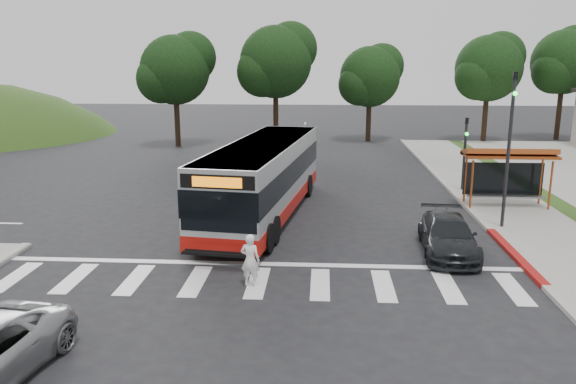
{
  "coord_description": "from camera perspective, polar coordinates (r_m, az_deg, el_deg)",
  "views": [
    {
      "loc": [
        2.02,
        -21.69,
        6.91
      ],
      "look_at": [
        0.61,
        0.94,
        1.6
      ],
      "focal_mm": 35.0,
      "sensor_mm": 36.0,
      "label": 1
    }
  ],
  "objects": [
    {
      "name": "curb_east_red",
      "position": [
        21.98,
        22.01,
        -5.94
      ],
      "size": [
        0.32,
        6.0,
        0.15
      ],
      "primitive_type": "cube",
      "color": "maroon",
      "rests_on": "ground"
    },
    {
      "name": "traffic_signal_ne_tall",
      "position": [
        24.58,
        21.6,
        5.17
      ],
      "size": [
        0.18,
        0.37,
        6.5
      ],
      "color": "black",
      "rests_on": "ground"
    },
    {
      "name": "tree_north_a",
      "position": [
        47.92,
        -1.17,
        13.19
      ],
      "size": [
        6.6,
        6.15,
        10.17
      ],
      "color": "black",
      "rests_on": "ground"
    },
    {
      "name": "ground",
      "position": [
        22.85,
        -1.67,
        -4.43
      ],
      "size": [
        140.0,
        140.0,
        0.0
      ],
      "primitive_type": "plane",
      "color": "black",
      "rests_on": "ground"
    },
    {
      "name": "tree_north_c",
      "position": [
        47.29,
        -11.31,
        12.18
      ],
      "size": [
        6.16,
        5.74,
        9.3
      ],
      "color": "black",
      "rests_on": "ground"
    },
    {
      "name": "curb_east",
      "position": [
        31.25,
        16.39,
        0.0
      ],
      "size": [
        0.3,
        40.0,
        0.15
      ],
      "primitive_type": "cube",
      "color": "#9E9991",
      "rests_on": "ground"
    },
    {
      "name": "pedestrian",
      "position": [
        17.67,
        -3.85,
        -6.92
      ],
      "size": [
        0.69,
        0.52,
        1.7
      ],
      "primitive_type": "imported",
      "rotation": [
        0.0,
        0.0,
        2.94
      ],
      "color": "white",
      "rests_on": "ground"
    },
    {
      "name": "bus_shelter",
      "position": [
        28.56,
        21.46,
        3.08
      ],
      "size": [
        4.2,
        1.6,
        2.86
      ],
      "color": "#9A4219",
      "rests_on": "sidewalk_east"
    },
    {
      "name": "tree_ne_a",
      "position": [
        51.7,
        19.79,
        11.85
      ],
      "size": [
        6.16,
        5.74,
        9.3
      ],
      "color": "black",
      "rests_on": "parking_lot"
    },
    {
      "name": "transit_bus",
      "position": [
        25.32,
        -2.49,
        1.25
      ],
      "size": [
        4.55,
        13.29,
        3.36
      ],
      "primitive_type": null,
      "rotation": [
        0.0,
        0.0,
        -0.13
      ],
      "color": "#ACAFB1",
      "rests_on": "ground"
    },
    {
      "name": "traffic_signal_ne_short",
      "position": [
        31.43,
        17.55,
        4.46
      ],
      "size": [
        0.18,
        0.37,
        4.0
      ],
      "color": "black",
      "rests_on": "ground"
    },
    {
      "name": "crosswalk_ladder",
      "position": [
        18.17,
        -3.12,
        -9.17
      ],
      "size": [
        18.0,
        2.6,
        0.01
      ],
      "primitive_type": "cube",
      "color": "silver",
      "rests_on": "ground"
    },
    {
      "name": "tree_ne_b",
      "position": [
        55.87,
        26.32,
        11.86
      ],
      "size": [
        6.16,
        5.74,
        10.02
      ],
      "color": "black",
      "rests_on": "ground"
    },
    {
      "name": "sidewalk_east",
      "position": [
        31.76,
        19.9,
        -0.08
      ],
      "size": [
        4.0,
        40.0,
        0.12
      ],
      "primitive_type": "cube",
      "color": "gray",
      "rests_on": "ground"
    },
    {
      "name": "dark_sedan",
      "position": [
        21.42,
        15.94,
        -4.27
      ],
      "size": [
        2.2,
        4.75,
        1.34
      ],
      "primitive_type": "imported",
      "rotation": [
        0.0,
        0.0,
        -0.07
      ],
      "color": "black",
      "rests_on": "ground"
    },
    {
      "name": "tree_north_b",
      "position": [
        49.93,
        8.4,
        11.61
      ],
      "size": [
        5.72,
        5.33,
        8.43
      ],
      "color": "black",
      "rests_on": "ground"
    }
  ]
}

